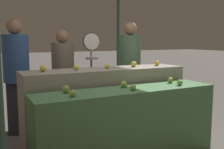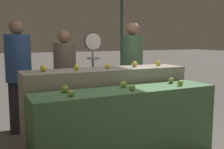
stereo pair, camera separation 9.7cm
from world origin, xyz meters
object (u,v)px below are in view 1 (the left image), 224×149
Objects in this scene: produce_scale at (91,60)px; person_customer_left at (16,69)px; person_customer_right at (130,65)px; person_vendor_at_scale at (63,72)px.

person_customer_left is (-1.13, 0.34, -0.13)m from produce_scale.
person_customer_left reaches higher than person_customer_right.
person_customer_left is at bearing -21.64° from person_vendor_at_scale.
person_vendor_at_scale is at bearing 138.55° from produce_scale.
person_customer_left reaches higher than person_vendor_at_scale.
person_vendor_at_scale reaches higher than produce_scale.
produce_scale is 0.89× the size of person_customer_right.
person_customer_right is (1.95, -0.22, 0.00)m from person_customer_left.
produce_scale is at bearing 117.20° from person_vendor_at_scale.
person_customer_right is (1.20, -0.22, 0.09)m from person_vendor_at_scale.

